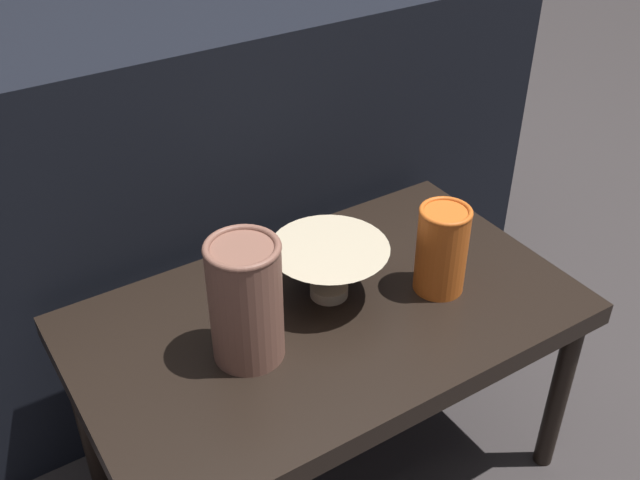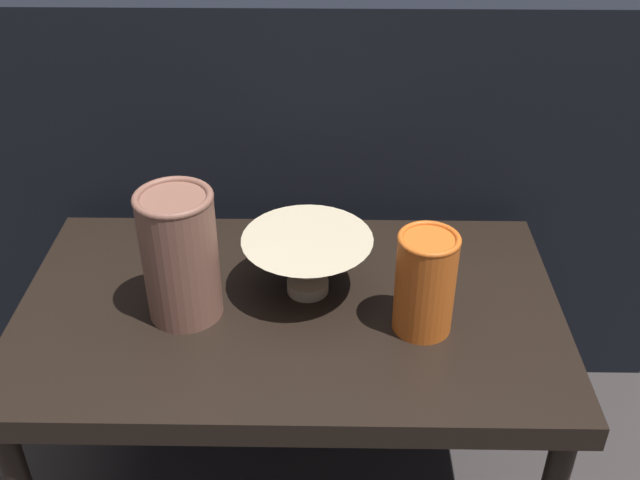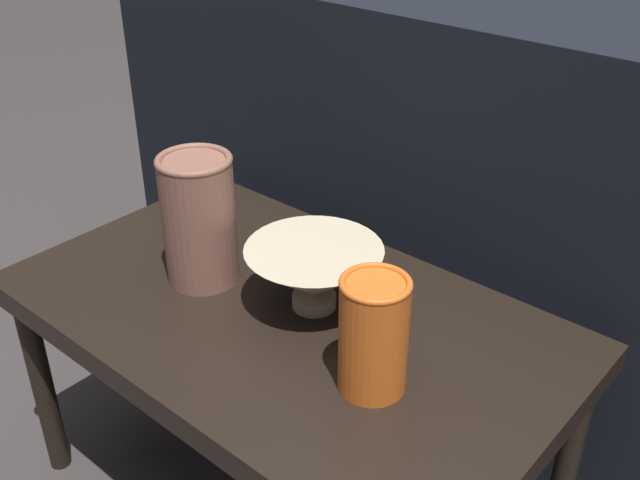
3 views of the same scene
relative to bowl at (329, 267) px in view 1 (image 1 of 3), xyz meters
name	(u,v)px [view 1 (image 1 of 3)]	position (x,y,z in m)	size (l,w,h in m)	color
ground_plane	(326,470)	(-0.03, -0.03, -0.46)	(8.00, 8.00, 0.00)	#383333
table	(327,330)	(-0.03, -0.03, -0.10)	(0.83, 0.49, 0.41)	black
couch_backdrop	(192,183)	(-0.03, 0.50, -0.08)	(1.45, 0.50, 0.77)	black
bowl	(329,267)	(0.00, 0.00, 0.00)	(0.20, 0.20, 0.10)	#C1B293
vase_textured_left	(246,300)	(-0.18, -0.05, 0.05)	(0.11, 0.11, 0.20)	brown
vase_colorful_right	(442,248)	(0.17, -0.08, 0.02)	(0.09, 0.09, 0.16)	orange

